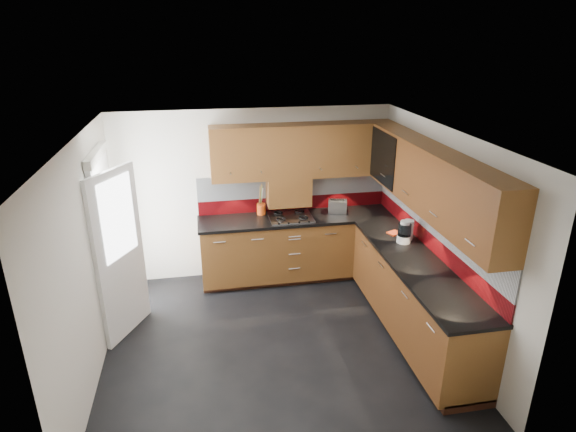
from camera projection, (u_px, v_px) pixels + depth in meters
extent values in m
cube|color=black|center=(276.00, 343.00, 5.55)|extent=(4.00, 3.80, 0.02)
cube|color=white|center=(274.00, 131.00, 4.65)|extent=(4.00, 3.80, 0.10)
cube|color=silver|center=(255.00, 193.00, 6.79)|extent=(4.00, 0.08, 2.64)
cube|color=silver|center=(316.00, 356.00, 3.43)|extent=(4.00, 0.08, 2.64)
cube|color=silver|center=(83.00, 263.00, 4.78)|extent=(0.08, 3.80, 2.64)
cube|color=silver|center=(444.00, 235.00, 5.44)|extent=(0.08, 3.80, 2.64)
cube|color=#5A3514|center=(297.00, 247.00, 6.84)|extent=(2.70, 0.60, 0.95)
cube|color=#5C3115|center=(414.00, 298.00, 5.55)|extent=(0.60, 2.60, 0.95)
cube|color=#3A1C10|center=(297.00, 272.00, 7.02)|extent=(2.70, 0.54, 0.10)
cube|color=#3A1C10|center=(413.00, 328.00, 5.71)|extent=(0.54, 2.60, 0.10)
cube|color=black|center=(297.00, 218.00, 6.67)|extent=(2.72, 0.62, 0.04)
cube|color=black|center=(417.00, 264.00, 5.37)|extent=(0.62, 2.60, 0.04)
cube|color=maroon|center=(293.00, 203.00, 6.90)|extent=(2.70, 0.02, 0.20)
cube|color=silver|center=(294.00, 185.00, 6.80)|extent=(2.70, 0.02, 0.34)
cube|color=maroon|center=(430.00, 241.00, 5.67)|extent=(0.02, 3.20, 0.20)
cube|color=silver|center=(433.00, 220.00, 5.57)|extent=(0.02, 3.20, 0.34)
cube|color=#5A3514|center=(303.00, 150.00, 6.48)|extent=(2.50, 0.33, 0.72)
cube|color=#5C3115|center=(432.00, 181.00, 5.20)|extent=(0.33, 2.87, 0.72)
cube|color=silver|center=(295.00, 170.00, 6.37)|extent=(1.80, 0.01, 0.16)
cube|color=silver|center=(416.00, 201.00, 5.22)|extent=(0.01, 2.00, 0.16)
cube|color=#5A3514|center=(289.00, 191.00, 6.65)|extent=(0.60, 0.33, 0.40)
cube|color=black|center=(382.00, 158.00, 6.12)|extent=(0.01, 0.80, 0.66)
cube|color=#FFD18C|center=(405.00, 157.00, 6.17)|extent=(0.01, 0.76, 0.64)
cube|color=black|center=(395.00, 156.00, 6.14)|extent=(0.29, 0.76, 0.01)
cylinder|color=black|center=(404.00, 153.00, 5.88)|extent=(0.07, 0.07, 0.16)
cylinder|color=black|center=(399.00, 150.00, 6.01)|extent=(0.07, 0.07, 0.16)
cylinder|color=white|center=(394.00, 147.00, 6.15)|extent=(0.07, 0.07, 0.16)
cylinder|color=black|center=(390.00, 144.00, 6.29)|extent=(0.07, 0.07, 0.16)
cube|color=white|center=(108.00, 242.00, 5.69)|extent=(0.06, 0.95, 2.04)
cube|color=white|center=(120.00, 255.00, 5.40)|extent=(0.42, 0.73, 1.98)
cube|color=white|center=(118.00, 218.00, 5.24)|extent=(0.28, 0.50, 0.90)
cube|color=silver|center=(291.00, 217.00, 6.63)|extent=(0.59, 0.51, 0.02)
torus|color=black|center=(281.00, 219.00, 6.49)|extent=(0.13, 0.13, 0.02)
torus|color=black|center=(303.00, 218.00, 6.54)|extent=(0.13, 0.13, 0.02)
torus|color=black|center=(278.00, 213.00, 6.71)|extent=(0.13, 0.13, 0.02)
torus|color=black|center=(300.00, 211.00, 6.76)|extent=(0.13, 0.13, 0.02)
cube|color=black|center=(294.00, 223.00, 6.41)|extent=(0.45, 0.04, 0.02)
cylinder|color=#C94712|center=(261.00, 209.00, 6.73)|extent=(0.12, 0.12, 0.15)
cylinder|color=olive|center=(261.00, 196.00, 6.68)|extent=(0.06, 0.02, 0.31)
cylinder|color=olive|center=(261.00, 196.00, 6.69)|extent=(0.05, 0.03, 0.29)
cylinder|color=olive|center=(260.00, 195.00, 6.68)|extent=(0.06, 0.03, 0.33)
cylinder|color=olive|center=(262.00, 197.00, 6.69)|extent=(0.04, 0.04, 0.27)
cylinder|color=olive|center=(260.00, 196.00, 6.67)|extent=(0.04, 0.05, 0.30)
cube|color=silver|center=(337.00, 206.00, 6.79)|extent=(0.29, 0.22, 0.18)
cube|color=black|center=(338.00, 200.00, 6.76)|extent=(0.20, 0.07, 0.01)
cube|color=black|center=(337.00, 199.00, 6.79)|extent=(0.20, 0.07, 0.01)
cylinder|color=white|center=(404.00, 239.00, 5.86)|extent=(0.17, 0.17, 0.09)
cylinder|color=black|center=(404.00, 230.00, 5.81)|extent=(0.16, 0.16, 0.15)
cylinder|color=white|center=(405.00, 223.00, 5.78)|extent=(0.11, 0.11, 0.04)
cylinder|color=white|center=(408.00, 230.00, 5.91)|extent=(0.16, 0.16, 0.25)
cube|color=#DF4118|center=(394.00, 233.00, 6.12)|extent=(0.19, 0.18, 0.02)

